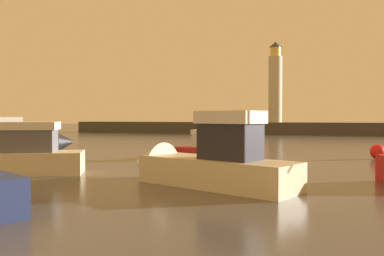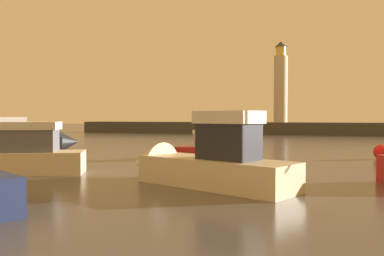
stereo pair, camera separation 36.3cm
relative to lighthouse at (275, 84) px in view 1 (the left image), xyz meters
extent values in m
plane|color=#4C4742|center=(0.21, -34.54, -8.23)|extent=(220.00, 220.00, 0.00)
cube|color=#423F3D|center=(0.21, 0.00, -7.26)|extent=(71.38, 4.42, 1.95)
cylinder|color=beige|center=(0.00, 0.00, -0.85)|extent=(2.22, 2.22, 10.88)
cylinder|color=#F2CC59|center=(0.00, 0.00, 5.36)|extent=(1.67, 1.67, 1.52)
cone|color=#33383D|center=(0.00, 0.00, 6.55)|extent=(2.00, 2.00, 0.87)
cube|color=beige|center=(2.05, -53.24, -7.64)|extent=(7.34, 4.96, 1.19)
cone|color=beige|center=(-1.66, -51.55, -7.58)|extent=(2.73, 2.80, 2.15)
cube|color=#232328|center=(2.69, -53.53, -6.32)|extent=(2.72, 2.30, 1.46)
cube|color=silver|center=(2.69, -53.53, -5.33)|extent=(2.99, 2.53, 0.51)
cube|color=black|center=(-18.05, -41.14, -7.64)|extent=(6.51, 7.03, 1.20)
cone|color=black|center=(-15.40, -37.97, -7.58)|extent=(3.52, 3.50, 2.57)
cube|color=#232328|center=(-18.54, -41.71, -6.41)|extent=(3.14, 3.23, 1.25)
cube|color=silver|center=(-18.54, -41.71, -5.57)|extent=(3.46, 3.55, 0.44)
cube|color=#B21E1E|center=(-1.03, -42.35, -7.83)|extent=(4.66, 1.85, 0.82)
cone|color=#B21E1E|center=(1.64, -42.52, -7.79)|extent=(1.50, 1.59, 1.50)
cube|color=silver|center=(-1.32, -42.33, -6.97)|extent=(1.45, 1.04, 0.89)
cube|color=silver|center=(-1.32, -42.33, -6.38)|extent=(1.60, 1.14, 0.31)
cube|color=beige|center=(-8.52, -52.40, -7.67)|extent=(6.90, 4.73, 1.14)
cube|color=#595960|center=(-7.98, -52.16, -6.53)|extent=(3.15, 2.68, 1.13)
cube|color=silver|center=(-7.98, -52.16, -5.77)|extent=(3.46, 2.95, 0.39)
sphere|color=red|center=(10.23, -39.18, -7.73)|extent=(1.01, 1.01, 1.01)
camera|label=1|loc=(5.88, -70.19, -5.29)|focal=39.06mm
camera|label=2|loc=(6.22, -70.08, -5.29)|focal=39.06mm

